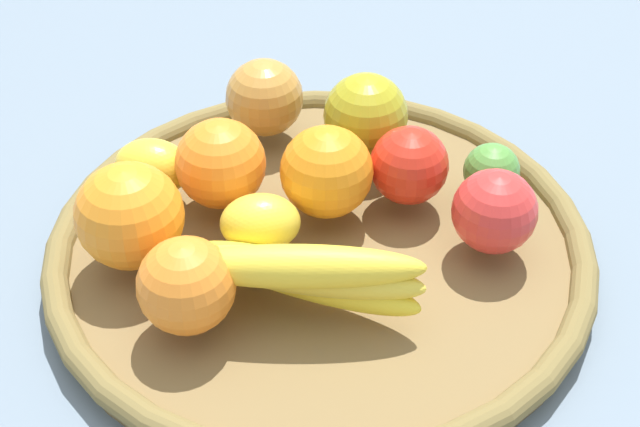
# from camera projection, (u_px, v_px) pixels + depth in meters

# --- Properties ---
(ground_plane) EXTENTS (2.40, 2.40, 0.00)m
(ground_plane) POSITION_uv_depth(u_px,v_px,m) (320.00, 261.00, 0.75)
(ground_plane) COLOR slate
(ground_plane) RESTS_ON ground
(basket) EXTENTS (0.45, 0.45, 0.03)m
(basket) POSITION_uv_depth(u_px,v_px,m) (320.00, 247.00, 0.74)
(basket) COLOR brown
(basket) RESTS_ON ground_plane
(orange_0) EXTENTS (0.10, 0.10, 0.08)m
(orange_0) POSITION_uv_depth(u_px,v_px,m) (221.00, 164.00, 0.74)
(orange_0) COLOR orange
(orange_0) RESTS_ON basket
(lemon_1) EXTENTS (0.07, 0.06, 0.05)m
(lemon_1) POSITION_uv_depth(u_px,v_px,m) (260.00, 223.00, 0.71)
(lemon_1) COLOR yellow
(lemon_1) RESTS_ON basket
(lemon_0) EXTENTS (0.07, 0.05, 0.05)m
(lemon_0) POSITION_uv_depth(u_px,v_px,m) (153.00, 167.00, 0.76)
(lemon_0) COLOR yellow
(lemon_0) RESTS_ON basket
(apple_3) EXTENTS (0.08, 0.08, 0.07)m
(apple_3) POSITION_uv_depth(u_px,v_px,m) (494.00, 211.00, 0.70)
(apple_3) COLOR red
(apple_3) RESTS_ON basket
(banana_bunch) EXTENTS (0.18, 0.08, 0.06)m
(banana_bunch) POSITION_uv_depth(u_px,v_px,m) (303.00, 272.00, 0.65)
(banana_bunch) COLOR yellow
(banana_bunch) RESTS_ON basket
(apple_0) EXTENTS (0.09, 0.09, 0.07)m
(apple_0) POSITION_uv_depth(u_px,v_px,m) (409.00, 165.00, 0.75)
(apple_0) COLOR red
(apple_0) RESTS_ON basket
(orange_1) EXTENTS (0.08, 0.08, 0.07)m
(orange_1) POSITION_uv_depth(u_px,v_px,m) (186.00, 286.00, 0.64)
(orange_1) COLOR orange
(orange_1) RESTS_ON basket
(apple_2) EXTENTS (0.08, 0.08, 0.07)m
(apple_2) POSITION_uv_depth(u_px,v_px,m) (366.00, 115.00, 0.80)
(apple_2) COLOR #A49E20
(apple_2) RESTS_ON basket
(orange_2) EXTENTS (0.10, 0.10, 0.08)m
(orange_2) POSITION_uv_depth(u_px,v_px,m) (130.00, 216.00, 0.68)
(orange_2) COLOR orange
(orange_2) RESTS_ON basket
(orange_3) EXTENTS (0.11, 0.11, 0.08)m
(orange_3) POSITION_uv_depth(u_px,v_px,m) (326.00, 172.00, 0.73)
(orange_3) COLOR orange
(orange_3) RESTS_ON basket
(lime_0) EXTENTS (0.05, 0.05, 0.05)m
(lime_0) POSITION_uv_depth(u_px,v_px,m) (491.00, 171.00, 0.76)
(lime_0) COLOR #52943C
(lime_0) RESTS_ON basket
(apple_1) EXTENTS (0.08, 0.08, 0.07)m
(apple_1) POSITION_uv_depth(u_px,v_px,m) (264.00, 98.00, 0.82)
(apple_1) COLOR #BF8639
(apple_1) RESTS_ON basket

